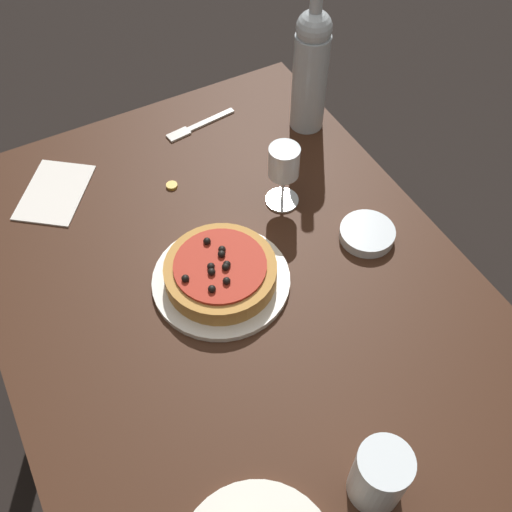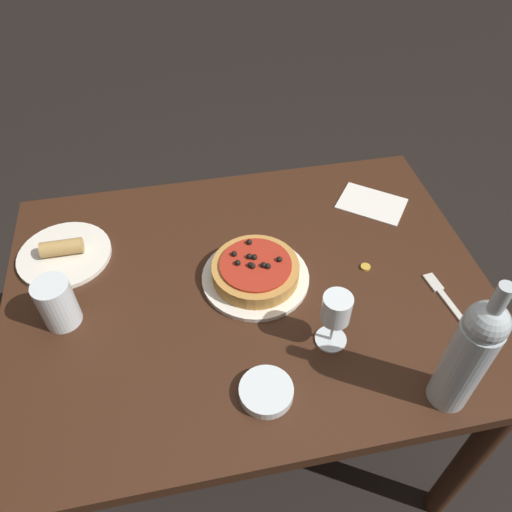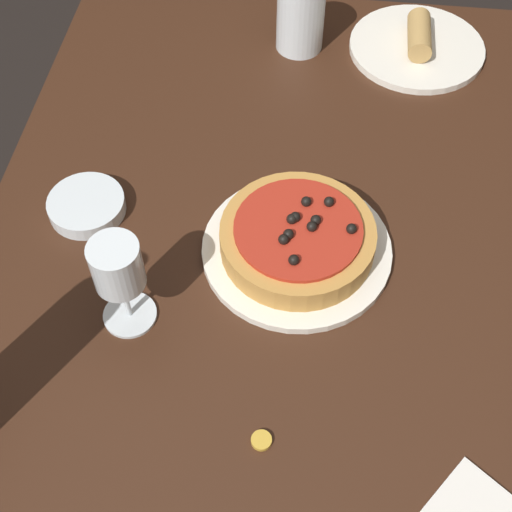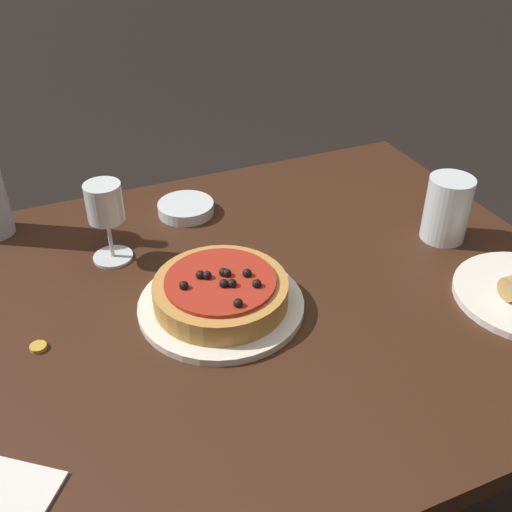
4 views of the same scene
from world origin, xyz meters
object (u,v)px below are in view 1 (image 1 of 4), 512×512
(water_cup, at_px, (380,476))
(side_bowl, at_px, (367,234))
(fork, at_px, (197,126))
(wine_glass, at_px, (284,166))
(wine_bottle, at_px, (311,69))
(dining_table, at_px, (236,316))
(bottle_cap, at_px, (170,186))
(dinner_plate, at_px, (221,280))
(pizza, at_px, (220,272))

(water_cup, xyz_separation_m, side_bowl, (-0.40, 0.27, -0.05))
(water_cup, relative_size, fork, 0.67)
(wine_glass, relative_size, wine_bottle, 0.43)
(dining_table, height_order, bottle_cap, bottle_cap)
(dining_table, relative_size, fork, 6.45)
(wine_bottle, height_order, water_cup, wine_bottle)
(dinner_plate, distance_m, wine_bottle, 0.50)
(dining_table, bearing_deg, bottle_cap, -179.27)
(water_cup, bearing_deg, dinner_plate, -175.68)
(dining_table, height_order, fork, fork)
(pizza, relative_size, fork, 1.17)
(wine_glass, bearing_deg, side_bowl, 30.95)
(pizza, distance_m, bottle_cap, 0.27)
(dinner_plate, distance_m, wine_glass, 0.26)
(fork, bearing_deg, dinner_plate, 63.73)
(pizza, relative_size, wine_glass, 1.44)
(dining_table, distance_m, fork, 0.47)
(dining_table, bearing_deg, wine_glass, 128.34)
(dinner_plate, bearing_deg, bottle_cap, 177.22)
(pizza, distance_m, wine_bottle, 0.50)
(wine_bottle, xyz_separation_m, water_cup, (0.75, -0.34, -0.09))
(fork, bearing_deg, wine_glass, 93.89)
(wine_glass, relative_size, water_cup, 1.21)
(dinner_plate, bearing_deg, dining_table, 38.58)
(bottle_cap, bearing_deg, wine_bottle, 96.18)
(fork, bearing_deg, side_bowl, 101.50)
(water_cup, xyz_separation_m, fork, (-0.86, 0.11, -0.06))
(dining_table, bearing_deg, pizza, -141.11)
(side_bowl, xyz_separation_m, fork, (-0.46, -0.16, -0.01))
(side_bowl, bearing_deg, fork, -161.07)
(fork, relative_size, bottle_cap, 7.34)
(bottle_cap, bearing_deg, dinner_plate, -2.78)
(fork, xyz_separation_m, bottle_cap, (0.15, -0.13, 0.00))
(wine_bottle, distance_m, bottle_cap, 0.39)
(pizza, bearing_deg, dining_table, 38.89)
(pizza, xyz_separation_m, fork, (-0.42, 0.14, -0.03))
(dinner_plate, height_order, bottle_cap, dinner_plate)
(dining_table, distance_m, bottle_cap, 0.31)
(dinner_plate, xyz_separation_m, fork, (-0.42, 0.14, -0.00))
(side_bowl, bearing_deg, dinner_plate, -97.29)
(pizza, height_order, wine_glass, wine_glass)
(dinner_plate, height_order, wine_bottle, wine_bottle)
(wine_bottle, height_order, fork, wine_bottle)
(dining_table, xyz_separation_m, wine_glass, (-0.15, 0.19, 0.20))
(dinner_plate, height_order, water_cup, water_cup)
(wine_bottle, relative_size, fork, 1.91)
(water_cup, height_order, fork, water_cup)
(dinner_plate, xyz_separation_m, wine_glass, (-0.13, 0.20, 0.09))
(dinner_plate, bearing_deg, fork, 161.16)
(water_cup, bearing_deg, pizza, -175.65)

